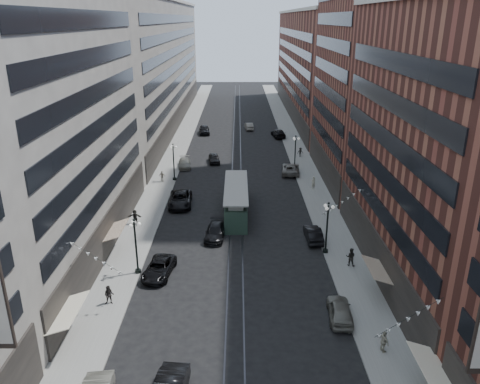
{
  "coord_description": "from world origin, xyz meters",
  "views": [
    {
      "loc": [
        0.28,
        -10.76,
        22.68
      ],
      "look_at": [
        0.46,
        36.71,
        5.0
      ],
      "focal_mm": 35.0,
      "sensor_mm": 36.0,
      "label": 1
    }
  ],
  "objects_px": {
    "lamppost_sw_mid": "(174,161)",
    "car_8": "(185,163)",
    "car_7": "(180,199)",
    "pedestrian_6": "(162,176)",
    "pedestrian_5": "(135,217)",
    "car_11": "(291,169)",
    "car_4": "(340,310)",
    "pedestrian_4": "(384,342)",
    "car_14": "(249,126)",
    "car_13": "(214,158)",
    "car_12": "(278,133)",
    "pedestrian_2": "(109,295)",
    "car_10": "(313,234)",
    "car_9": "(204,130)",
    "lamppost_sw_far": "(136,244)",
    "pedestrian_7": "(351,257)",
    "streetcar": "(236,201)",
    "pedestrian_8": "(313,183)",
    "lamppost_se_far": "(327,226)",
    "car_2": "(159,268)",
    "pedestrian_9": "(300,152)",
    "car_extra_0": "(215,232)"
  },
  "relations": [
    {
      "from": "car_4",
      "to": "pedestrian_8",
      "type": "distance_m",
      "value": 30.17
    },
    {
      "from": "car_11",
      "to": "pedestrian_8",
      "type": "relative_size",
      "value": 3.07
    },
    {
      "from": "lamppost_sw_far",
      "to": "pedestrian_5",
      "type": "distance_m",
      "value": 11.7
    },
    {
      "from": "car_9",
      "to": "car_12",
      "type": "height_order",
      "value": "car_9"
    },
    {
      "from": "car_9",
      "to": "pedestrian_6",
      "type": "bearing_deg",
      "value": -103.23
    },
    {
      "from": "pedestrian_5",
      "to": "car_8",
      "type": "bearing_deg",
      "value": 83.97
    },
    {
      "from": "lamppost_sw_far",
      "to": "pedestrian_6",
      "type": "height_order",
      "value": "lamppost_sw_far"
    },
    {
      "from": "pedestrian_4",
      "to": "car_8",
      "type": "distance_m",
      "value": 48.77
    },
    {
      "from": "car_13",
      "to": "car_14",
      "type": "height_order",
      "value": "car_13"
    },
    {
      "from": "pedestrian_4",
      "to": "car_7",
      "type": "xyz_separation_m",
      "value": [
        -17.86,
        28.5,
        -0.16
      ]
    },
    {
      "from": "lamppost_sw_far",
      "to": "pedestrian_7",
      "type": "relative_size",
      "value": 3.0
    },
    {
      "from": "streetcar",
      "to": "car_11",
      "type": "relative_size",
      "value": 2.27
    },
    {
      "from": "car_7",
      "to": "pedestrian_6",
      "type": "bearing_deg",
      "value": 109.22
    },
    {
      "from": "car_13",
      "to": "pedestrian_9",
      "type": "relative_size",
      "value": 2.7
    },
    {
      "from": "car_7",
      "to": "car_8",
      "type": "xyz_separation_m",
      "value": [
        -1.21,
        16.38,
        -0.16
      ]
    },
    {
      "from": "pedestrian_2",
      "to": "car_13",
      "type": "bearing_deg",
      "value": 78.08
    },
    {
      "from": "car_13",
      "to": "pedestrian_5",
      "type": "distance_m",
      "value": 26.28
    },
    {
      "from": "car_extra_0",
      "to": "pedestrian_4",
      "type": "bearing_deg",
      "value": -51.08
    },
    {
      "from": "lamppost_sw_mid",
      "to": "car_4",
      "type": "height_order",
      "value": "lamppost_sw_mid"
    },
    {
      "from": "pedestrian_2",
      "to": "car_8",
      "type": "bearing_deg",
      "value": 84.21
    },
    {
      "from": "streetcar",
      "to": "pedestrian_6",
      "type": "height_order",
      "value": "streetcar"
    },
    {
      "from": "car_4",
      "to": "car_10",
      "type": "relative_size",
      "value": 1.0
    },
    {
      "from": "pedestrian_8",
      "to": "car_12",
      "type": "bearing_deg",
      "value": -116.32
    },
    {
      "from": "car_7",
      "to": "pedestrian_5",
      "type": "height_order",
      "value": "pedestrian_5"
    },
    {
      "from": "car_12",
      "to": "car_8",
      "type": "bearing_deg",
      "value": 42.95
    },
    {
      "from": "car_11",
      "to": "car_4",
      "type": "bearing_deg",
      "value": 96.47
    },
    {
      "from": "car_8",
      "to": "lamppost_sw_far",
      "type": "bearing_deg",
      "value": -97.83
    },
    {
      "from": "pedestrian_6",
      "to": "car_8",
      "type": "bearing_deg",
      "value": -91.17
    },
    {
      "from": "car_12",
      "to": "car_9",
      "type": "bearing_deg",
      "value": -18.65
    },
    {
      "from": "car_11",
      "to": "car_2",
      "type": "bearing_deg",
      "value": 69.49
    },
    {
      "from": "car_2",
      "to": "car_8",
      "type": "relative_size",
      "value": 1.07
    },
    {
      "from": "lamppost_sw_far",
      "to": "car_14",
      "type": "bearing_deg",
      "value": 79.07
    },
    {
      "from": "lamppost_se_far",
      "to": "streetcar",
      "type": "distance_m",
      "value": 14.16
    },
    {
      "from": "lamppost_sw_mid",
      "to": "car_8",
      "type": "height_order",
      "value": "lamppost_sw_mid"
    },
    {
      "from": "lamppost_se_far",
      "to": "car_2",
      "type": "xyz_separation_m",
      "value": [
        -16.37,
        -4.24,
        -2.39
      ]
    },
    {
      "from": "car_13",
      "to": "streetcar",
      "type": "bearing_deg",
      "value": -87.22
    },
    {
      "from": "pedestrian_6",
      "to": "pedestrian_9",
      "type": "distance_m",
      "value": 25.56
    },
    {
      "from": "car_extra_0",
      "to": "pedestrian_2",
      "type": "bearing_deg",
      "value": -118.16
    },
    {
      "from": "car_10",
      "to": "car_12",
      "type": "distance_m",
      "value": 47.06
    },
    {
      "from": "streetcar",
      "to": "car_extra_0",
      "type": "relative_size",
      "value": 2.55
    },
    {
      "from": "car_2",
      "to": "car_8",
      "type": "distance_m",
      "value": 33.89
    },
    {
      "from": "lamppost_sw_far",
      "to": "pedestrian_7",
      "type": "xyz_separation_m",
      "value": [
        20.32,
        1.26,
        -2.02
      ]
    },
    {
      "from": "car_13",
      "to": "car_12",
      "type": "bearing_deg",
      "value": 48.6
    },
    {
      "from": "pedestrian_6",
      "to": "pedestrian_8",
      "type": "height_order",
      "value": "pedestrian_8"
    },
    {
      "from": "car_10",
      "to": "car_13",
      "type": "height_order",
      "value": "car_10"
    },
    {
      "from": "lamppost_sw_far",
      "to": "car_9",
      "type": "bearing_deg",
      "value": 87.59
    },
    {
      "from": "pedestrian_7",
      "to": "car_9",
      "type": "bearing_deg",
      "value": -54.71
    },
    {
      "from": "pedestrian_5",
      "to": "car_10",
      "type": "bearing_deg",
      "value": -9.17
    },
    {
      "from": "pedestrian_4",
      "to": "lamppost_sw_far",
      "type": "bearing_deg",
      "value": 40.1
    },
    {
      "from": "pedestrian_4",
      "to": "car_14",
      "type": "distance_m",
      "value": 72.82
    }
  ]
}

